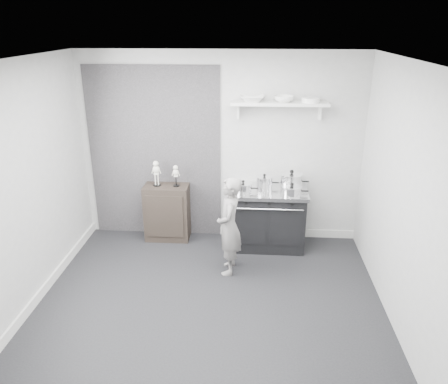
{
  "coord_description": "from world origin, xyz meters",
  "views": [
    {
      "loc": [
        0.47,
        -4.19,
        3.04
      ],
      "look_at": [
        0.11,
        0.95,
        1.02
      ],
      "focal_mm": 35.0,
      "sensor_mm": 36.0,
      "label": 1
    }
  ],
  "objects": [
    {
      "name": "side_cabinet",
      "position": [
        -0.77,
        1.61,
        0.42
      ],
      "size": [
        0.64,
        0.37,
        0.83
      ],
      "primitive_type": "cube",
      "color": "black",
      "rests_on": "ground"
    },
    {
      "name": "pot_front_right",
      "position": [
        1.0,
        1.33,
        0.92
      ],
      "size": [
        0.37,
        0.28,
        0.17
      ],
      "color": "white",
      "rests_on": "stove"
    },
    {
      "name": "skeleton_torso",
      "position": [
        -0.62,
        1.61,
        1.01
      ],
      "size": [
        0.1,
        0.06,
        0.36
      ],
      "primitive_type": null,
      "color": "silver",
      "rests_on": "side_cabinet"
    },
    {
      "name": "child",
      "position": [
        0.19,
        0.74,
        0.64
      ],
      "size": [
        0.31,
        0.47,
        1.28
      ],
      "primitive_type": "imported",
      "rotation": [
        0.0,
        0.0,
        -1.58
      ],
      "color": "gray",
      "rests_on": "ground"
    },
    {
      "name": "pot_front_left",
      "position": [
        0.34,
        1.37,
        0.93
      ],
      "size": [
        0.33,
        0.24,
        0.17
      ],
      "color": "white",
      "rests_on": "stove"
    },
    {
      "name": "bowl_small",
      "position": [
        0.86,
        1.67,
        2.08
      ],
      "size": [
        0.26,
        0.26,
        0.08
      ],
      "primitive_type": "imported",
      "color": "white",
      "rests_on": "wall_shelf"
    },
    {
      "name": "plate_stack",
      "position": [
        1.21,
        1.67,
        2.07
      ],
      "size": [
        0.24,
        0.24,
        0.06
      ],
      "primitive_type": "cylinder",
      "color": "white",
      "rests_on": "wall_shelf"
    },
    {
      "name": "pot_back_right",
      "position": [
        1.01,
        1.59,
        0.97
      ],
      "size": [
        0.4,
        0.32,
        0.26
      ],
      "color": "white",
      "rests_on": "stove"
    },
    {
      "name": "room_shell",
      "position": [
        -0.09,
        0.15,
        1.64
      ],
      "size": [
        4.02,
        3.62,
        2.71
      ],
      "color": "#A8A8A6",
      "rests_on": "ground"
    },
    {
      "name": "pot_back_left",
      "position": [
        0.63,
        1.58,
        0.94
      ],
      "size": [
        0.32,
        0.24,
        0.2
      ],
      "color": "white",
      "rests_on": "stove"
    },
    {
      "name": "stove",
      "position": [
        0.7,
        1.48,
        0.43
      ],
      "size": [
        1.07,
        0.67,
        0.86
      ],
      "color": "black",
      "rests_on": "ground"
    },
    {
      "name": "ground",
      "position": [
        0.0,
        0.0,
        0.0
      ],
      "size": [
        4.0,
        4.0,
        0.0
      ],
      "primitive_type": "plane",
      "color": "black",
      "rests_on": "ground"
    },
    {
      "name": "bowl_large",
      "position": [
        0.43,
        1.67,
        2.08
      ],
      "size": [
        0.34,
        0.34,
        0.08
      ],
      "primitive_type": "imported",
      "color": "white",
      "rests_on": "wall_shelf"
    },
    {
      "name": "skeleton_full",
      "position": [
        -0.9,
        1.61,
        1.05
      ],
      "size": [
        0.12,
        0.08,
        0.43
      ],
      "primitive_type": null,
      "color": "silver",
      "rests_on": "side_cabinet"
    },
    {
      "name": "wall_shelf",
      "position": [
        0.8,
        1.68,
        2.01
      ],
      "size": [
        1.3,
        0.26,
        0.24
      ],
      "color": "silver",
      "rests_on": "room_shell"
    }
  ]
}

